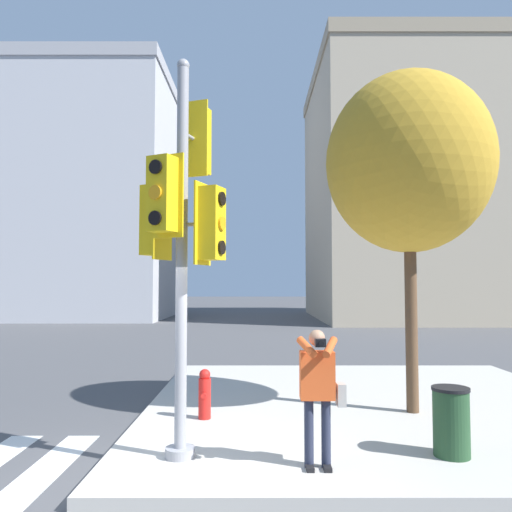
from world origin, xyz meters
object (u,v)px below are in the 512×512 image
at_px(trash_bin, 449,421).
at_px(traffic_signal_pole, 180,216).
at_px(street_tree, 407,163).
at_px(person_photographer, 317,385).
at_px(fire_hydrant, 203,394).

bearing_deg(trash_bin, traffic_signal_pole, -179.44).
bearing_deg(street_tree, traffic_signal_pole, -148.77).
height_order(person_photographer, fire_hydrant, person_photographer).
relative_size(person_photographer, street_tree, 0.28).
xyz_separation_m(fire_hydrant, trash_bin, (3.24, -1.71, 0.04)).
bearing_deg(traffic_signal_pole, trash_bin, 0.56).
distance_m(street_tree, trash_bin, 4.32).
relative_size(street_tree, trash_bin, 6.80).
xyz_separation_m(street_tree, trash_bin, (-0.18, -2.12, -3.76)).
xyz_separation_m(person_photographer, fire_hydrant, (-1.55, 2.10, -0.56)).
bearing_deg(person_photographer, fire_hydrant, 126.47).
relative_size(person_photographer, trash_bin, 1.88).
bearing_deg(fire_hydrant, trash_bin, -27.86).
height_order(fire_hydrant, trash_bin, trash_bin).
distance_m(traffic_signal_pole, person_photographer, 2.67).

